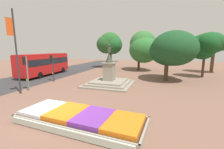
{
  "coord_description": "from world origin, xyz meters",
  "views": [
    {
      "loc": [
        5.64,
        -6.96,
        4.01
      ],
      "look_at": [
        1.51,
        5.68,
        1.73
      ],
      "focal_mm": 24.0,
      "sensor_mm": 36.0,
      "label": 1
    }
  ],
  "objects_px": {
    "banner_pole": "(16,50)",
    "statue_monument": "(109,79)",
    "traffic_light_far_corner": "(52,63)",
    "flower_planter": "(80,119)",
    "traffic_light_mid_block": "(26,67)",
    "city_bus": "(44,63)"
  },
  "relations": [
    {
      "from": "traffic_light_far_corner",
      "to": "city_bus",
      "type": "distance_m",
      "value": 5.54
    },
    {
      "from": "traffic_light_mid_block",
      "to": "traffic_light_far_corner",
      "type": "relative_size",
      "value": 1.02
    },
    {
      "from": "flower_planter",
      "to": "banner_pole",
      "type": "xyz_separation_m",
      "value": [
        -7.94,
        3.18,
        3.6
      ]
    },
    {
      "from": "traffic_light_far_corner",
      "to": "banner_pole",
      "type": "bearing_deg",
      "value": -82.7
    },
    {
      "from": "traffic_light_far_corner",
      "to": "statue_monument",
      "type": "bearing_deg",
      "value": 3.91
    },
    {
      "from": "traffic_light_mid_block",
      "to": "statue_monument",
      "type": "bearing_deg",
      "value": 34.35
    },
    {
      "from": "traffic_light_far_corner",
      "to": "city_bus",
      "type": "height_order",
      "value": "city_bus"
    },
    {
      "from": "statue_monument",
      "to": "banner_pole",
      "type": "distance_m",
      "value": 9.27
    },
    {
      "from": "statue_monument",
      "to": "traffic_light_far_corner",
      "type": "height_order",
      "value": "statue_monument"
    },
    {
      "from": "city_bus",
      "to": "traffic_light_far_corner",
      "type": "bearing_deg",
      "value": -38.41
    },
    {
      "from": "traffic_light_mid_block",
      "to": "city_bus",
      "type": "bearing_deg",
      "value": 121.9
    },
    {
      "from": "statue_monument",
      "to": "banner_pole",
      "type": "relative_size",
      "value": 0.7
    },
    {
      "from": "traffic_light_mid_block",
      "to": "city_bus",
      "type": "height_order",
      "value": "traffic_light_mid_block"
    },
    {
      "from": "banner_pole",
      "to": "city_bus",
      "type": "height_order",
      "value": "banner_pole"
    },
    {
      "from": "statue_monument",
      "to": "traffic_light_mid_block",
      "type": "distance_m",
      "value": 8.4
    },
    {
      "from": "traffic_light_far_corner",
      "to": "banner_pole",
      "type": "relative_size",
      "value": 0.44
    },
    {
      "from": "traffic_light_mid_block",
      "to": "banner_pole",
      "type": "height_order",
      "value": "banner_pole"
    },
    {
      "from": "traffic_light_far_corner",
      "to": "flower_planter",
      "type": "bearing_deg",
      "value": -44.34
    },
    {
      "from": "banner_pole",
      "to": "traffic_light_far_corner",
      "type": "bearing_deg",
      "value": 97.3
    },
    {
      "from": "traffic_light_far_corner",
      "to": "city_bus",
      "type": "bearing_deg",
      "value": 141.59
    },
    {
      "from": "traffic_light_far_corner",
      "to": "city_bus",
      "type": "xyz_separation_m",
      "value": [
        -4.33,
        3.43,
        -0.38
      ]
    },
    {
      "from": "banner_pole",
      "to": "statue_monument",
      "type": "bearing_deg",
      "value": 41.27
    }
  ]
}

